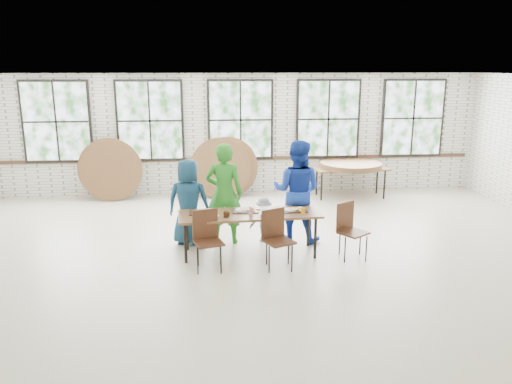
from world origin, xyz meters
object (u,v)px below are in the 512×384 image
dining_table (250,216)px  storage_table (351,170)px  chair_near_right (276,234)px  chair_near_left (207,235)px

dining_table → storage_table: same height
dining_table → storage_table: size_ratio=1.32×
dining_table → chair_near_right: (0.38, -0.58, -0.13)m
storage_table → dining_table: bearing=-132.4°
chair_near_left → chair_near_right: size_ratio=1.00×
chair_near_right → storage_table: bearing=35.6°
chair_near_right → dining_table: bearing=98.1°
chair_near_left → chair_near_right: bearing=-19.4°
dining_table → chair_near_left: bearing=-147.5°
chair_near_left → storage_table: size_ratio=0.51×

